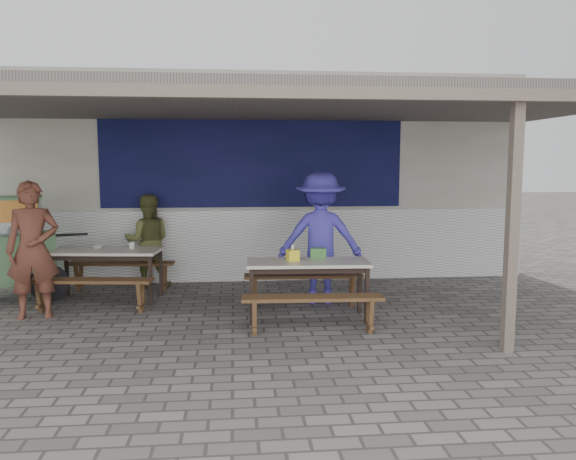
{
  "coord_description": "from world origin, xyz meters",
  "views": [
    {
      "loc": [
        -0.52,
        -6.42,
        1.99
      ],
      "look_at": [
        0.18,
        0.9,
        1.11
      ],
      "focal_mm": 35.0,
      "sensor_mm": 36.0,
      "label": 1
    }
  ],
  "objects_px": {
    "table_left": "(106,255)",
    "patron_street_side": "(33,250)",
    "bench_right_wall": "(304,282)",
    "donation_box": "(318,253)",
    "patron_wall_side": "(148,241)",
    "tissue_box": "(293,255)",
    "bench_right_street": "(313,305)",
    "bench_left_wall": "(121,269)",
    "vendor_cart": "(6,244)",
    "table_right": "(308,267)",
    "patron_right_table": "(320,238)",
    "condiment_bowl": "(98,247)",
    "condiment_jar": "(132,245)",
    "bench_left_street": "(91,287)"
  },
  "relations": [
    {
      "from": "condiment_jar",
      "to": "bench_right_street",
      "type": "bearing_deg",
      "value": -39.28
    },
    {
      "from": "table_right",
      "to": "donation_box",
      "type": "xyz_separation_m",
      "value": [
        0.16,
        0.21,
        0.15
      ]
    },
    {
      "from": "condiment_jar",
      "to": "bench_right_wall",
      "type": "bearing_deg",
      "value": -15.38
    },
    {
      "from": "table_right",
      "to": "patron_right_table",
      "type": "relative_size",
      "value": 0.85
    },
    {
      "from": "bench_left_street",
      "to": "vendor_cart",
      "type": "distance_m",
      "value": 1.66
    },
    {
      "from": "tissue_box",
      "to": "condiment_bowl",
      "type": "relative_size",
      "value": 0.82
    },
    {
      "from": "bench_left_wall",
      "to": "donation_box",
      "type": "xyz_separation_m",
      "value": [
        2.86,
        -1.67,
        0.47
      ]
    },
    {
      "from": "table_right",
      "to": "donation_box",
      "type": "height_order",
      "value": "donation_box"
    },
    {
      "from": "patron_street_side",
      "to": "condiment_bowl",
      "type": "xyz_separation_m",
      "value": [
        0.59,
        0.96,
        -0.11
      ]
    },
    {
      "from": "bench_left_street",
      "to": "bench_left_wall",
      "type": "xyz_separation_m",
      "value": [
        0.15,
        1.28,
        0.0
      ]
    },
    {
      "from": "table_right",
      "to": "tissue_box",
      "type": "height_order",
      "value": "tissue_box"
    },
    {
      "from": "bench_left_street",
      "to": "donation_box",
      "type": "xyz_separation_m",
      "value": [
        3.0,
        -0.39,
        0.47
      ]
    },
    {
      "from": "tissue_box",
      "to": "bench_right_wall",
      "type": "bearing_deg",
      "value": 69.42
    },
    {
      "from": "donation_box",
      "to": "bench_left_wall",
      "type": "bearing_deg",
      "value": 149.68
    },
    {
      "from": "patron_street_side",
      "to": "patron_right_table",
      "type": "relative_size",
      "value": 0.95
    },
    {
      "from": "patron_street_side",
      "to": "table_right",
      "type": "bearing_deg",
      "value": -17.19
    },
    {
      "from": "patron_street_side",
      "to": "donation_box",
      "type": "xyz_separation_m",
      "value": [
        3.66,
        -0.2,
        -0.07
      ]
    },
    {
      "from": "bench_right_street",
      "to": "vendor_cart",
      "type": "relative_size",
      "value": 0.93
    },
    {
      "from": "table_left",
      "to": "table_right",
      "type": "distance_m",
      "value": 3.03
    },
    {
      "from": "vendor_cart",
      "to": "condiment_bowl",
      "type": "height_order",
      "value": "vendor_cart"
    },
    {
      "from": "condiment_bowl",
      "to": "table_right",
      "type": "bearing_deg",
      "value": -25.25
    },
    {
      "from": "table_right",
      "to": "patron_street_side",
      "type": "relative_size",
      "value": 0.89
    },
    {
      "from": "patron_right_table",
      "to": "tissue_box",
      "type": "relative_size",
      "value": 13.38
    },
    {
      "from": "table_right",
      "to": "tissue_box",
      "type": "relative_size",
      "value": 11.32
    },
    {
      "from": "table_left",
      "to": "patron_street_side",
      "type": "relative_size",
      "value": 0.91
    },
    {
      "from": "bench_left_street",
      "to": "patron_wall_side",
      "type": "distance_m",
      "value": 1.65
    },
    {
      "from": "table_left",
      "to": "tissue_box",
      "type": "height_order",
      "value": "tissue_box"
    },
    {
      "from": "patron_right_table",
      "to": "condiment_bowl",
      "type": "height_order",
      "value": "patron_right_table"
    },
    {
      "from": "table_left",
      "to": "patron_right_table",
      "type": "relative_size",
      "value": 0.86
    },
    {
      "from": "bench_left_street",
      "to": "patron_right_table",
      "type": "distance_m",
      "value": 3.19
    },
    {
      "from": "table_left",
      "to": "tissue_box",
      "type": "bearing_deg",
      "value": -17.92
    },
    {
      "from": "bench_right_wall",
      "to": "patron_right_table",
      "type": "height_order",
      "value": "patron_right_table"
    },
    {
      "from": "bench_right_street",
      "to": "vendor_cart",
      "type": "bearing_deg",
      "value": 156.48
    },
    {
      "from": "bench_left_wall",
      "to": "patron_street_side",
      "type": "relative_size",
      "value": 0.94
    },
    {
      "from": "bench_right_wall",
      "to": "bench_right_street",
      "type": "bearing_deg",
      "value": -90.0
    },
    {
      "from": "patron_wall_side",
      "to": "tissue_box",
      "type": "height_order",
      "value": "patron_wall_side"
    },
    {
      "from": "bench_right_wall",
      "to": "donation_box",
      "type": "relative_size",
      "value": 8.22
    },
    {
      "from": "bench_right_street",
      "to": "donation_box",
      "type": "height_order",
      "value": "donation_box"
    },
    {
      "from": "table_left",
      "to": "patron_right_table",
      "type": "height_order",
      "value": "patron_right_table"
    },
    {
      "from": "vendor_cart",
      "to": "tissue_box",
      "type": "height_order",
      "value": "vendor_cart"
    },
    {
      "from": "bench_left_street",
      "to": "donation_box",
      "type": "height_order",
      "value": "donation_box"
    },
    {
      "from": "patron_wall_side",
      "to": "tissue_box",
      "type": "xyz_separation_m",
      "value": [
        2.12,
        -2.04,
        0.07
      ]
    },
    {
      "from": "bench_right_wall",
      "to": "donation_box",
      "type": "distance_m",
      "value": 0.65
    },
    {
      "from": "patron_wall_side",
      "to": "condiment_jar",
      "type": "xyz_separation_m",
      "value": [
        -0.11,
        -0.79,
        0.05
      ]
    },
    {
      "from": "table_left",
      "to": "patron_street_side",
      "type": "bearing_deg",
      "value": -124.67
    },
    {
      "from": "patron_right_table",
      "to": "condiment_bowl",
      "type": "relative_size",
      "value": 10.97
    },
    {
      "from": "table_left",
      "to": "bench_left_wall",
      "type": "distance_m",
      "value": 0.73
    },
    {
      "from": "patron_right_table",
      "to": "patron_street_side",
      "type": "bearing_deg",
      "value": 12.61
    },
    {
      "from": "bench_left_wall",
      "to": "patron_street_side",
      "type": "bearing_deg",
      "value": -111.99
    },
    {
      "from": "bench_left_street",
      "to": "bench_left_wall",
      "type": "height_order",
      "value": "same"
    }
  ]
}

